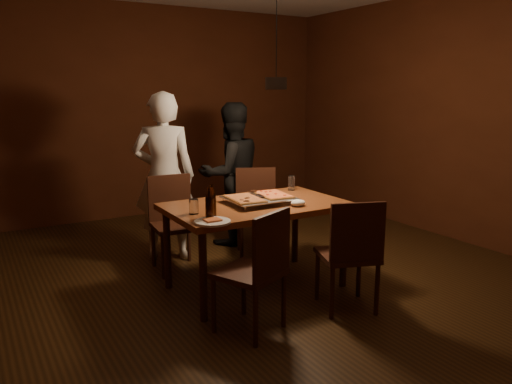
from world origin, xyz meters
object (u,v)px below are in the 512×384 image
chair_far_left (173,213)px  diner_white (164,176)px  plate_slice (213,222)px  beer_bottle_b (212,200)px  chair_far_right (257,203)px  diner_dark (231,174)px  beer_bottle_a (209,203)px  chair_near_left (259,261)px  pendant_lamp (276,82)px  chair_near_right (352,246)px  pizza_tray (259,200)px  dining_table (256,212)px

chair_far_left → diner_white: diner_white is taller
chair_far_left → plate_slice: (-0.16, -1.22, 0.22)m
chair_far_left → beer_bottle_b: 1.10m
chair_far_left → chair_far_right: 0.91m
diner_white → diner_dark: 0.82m
beer_bottle_a → plate_slice: size_ratio=0.91×
chair_far_right → chair_near_left: (-0.90, -1.55, 0.00)m
diner_dark → pendant_lamp: 1.59m
pendant_lamp → chair_near_right: bearing=-79.2°
chair_near_right → pendant_lamp: pendant_lamp is taller
plate_slice → beer_bottle_b: bearing=65.4°
pizza_tray → beer_bottle_a: bearing=-149.0°
plate_slice → pendant_lamp: pendant_lamp is taller
plate_slice → diner_white: diner_white is taller
beer_bottle_b → plate_slice: (-0.08, -0.18, -0.12)m
beer_bottle_b → diner_dark: (0.94, 1.47, -0.09)m
pizza_tray → pendant_lamp: (0.18, 0.03, 0.99)m
diner_white → diner_dark: bearing=-149.2°
beer_bottle_a → pendant_lamp: bearing=21.7°
chair_near_left → diner_dark: (0.84, 2.01, 0.25)m
beer_bottle_a → beer_bottle_b: size_ratio=0.97×
chair_far_right → beer_bottle_b: size_ratio=2.21×
chair_far_right → diner_white: diner_white is taller
chair_far_right → beer_bottle_b: beer_bottle_b is taller
chair_near_left → beer_bottle_b: beer_bottle_b is taller
chair_near_right → pizza_tray: bearing=132.5°
chair_far_left → chair_far_right: size_ratio=0.87×
chair_far_left → diner_white: bearing=-92.5°
pizza_tray → beer_bottle_a: (-0.60, -0.28, 0.10)m
dining_table → pizza_tray: size_ratio=2.73×
chair_near_left → dining_table: bearing=36.1°
chair_near_left → plate_slice: (-0.18, 0.36, 0.22)m
dining_table → diner_dark: (0.43, 1.27, 0.11)m
chair_near_left → chair_near_right: bearing=-29.2°
diner_dark → pendant_lamp: size_ratio=1.42×
plate_slice → diner_white: 1.56m
chair_near_left → plate_slice: size_ratio=2.10×
diner_white → pendant_lamp: (0.60, -1.13, 0.92)m
chair_near_right → pizza_tray: chair_near_right is taller
beer_bottle_a → chair_near_left: bearing=-71.9°
chair_far_left → pizza_tray: 0.98m
pizza_tray → beer_bottle_a: size_ratio=2.26×
chair_near_right → pizza_tray: size_ratio=0.98×
dining_table → chair_far_right: 0.96m
chair_near_left → pendant_lamp: 1.58m
plate_slice → pendant_lamp: 1.35m
chair_near_right → beer_bottle_a: (-0.94, 0.52, 0.33)m
chair_far_right → diner_white: size_ratio=0.33×
plate_slice → pendant_lamp: (0.80, 0.41, 1.00)m
beer_bottle_a → pendant_lamp: pendant_lamp is taller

